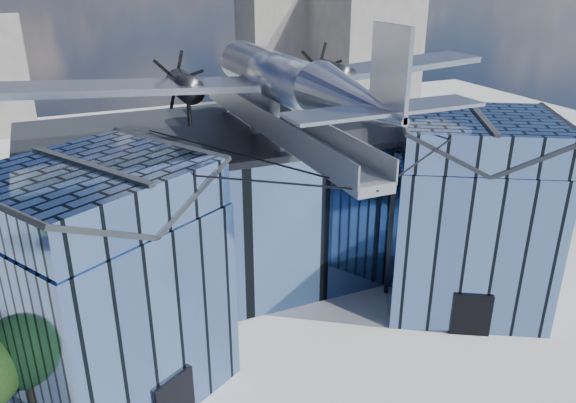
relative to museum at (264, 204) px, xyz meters
name	(u,v)px	position (x,y,z in m)	size (l,w,h in m)	color
ground_plane	(302,327)	(0.00, -5.82, -5.54)	(120.00, 120.00, 0.00)	gray
museum	(264,204)	(0.00, 0.00, 0.00)	(32.88, 24.50, 17.60)	#4E6E9F
bg_towers	(147,47)	(1.45, 44.67, 4.47)	(77.00, 24.50, 26.00)	slate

